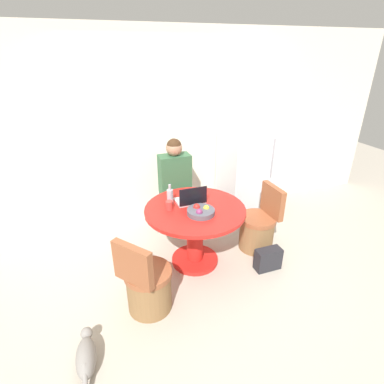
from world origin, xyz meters
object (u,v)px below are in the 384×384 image
object	(u,v)px
fruit_bowl	(201,211)
chair_right_side	(258,228)
cat	(86,356)
handbag	(268,259)
dining_table	(195,225)
person_seated	(174,182)
laptop	(191,199)
bottle	(170,196)
chair_near_left_corner	(147,286)
refrigerator	(247,159)

from	to	relation	value
fruit_bowl	chair_right_side	bearing A→B (deg)	10.21
cat	handbag	size ratio (longest dim) A/B	1.68
dining_table	handbag	world-z (taller)	dining_table
dining_table	person_seated	distance (m)	0.81
laptop	bottle	bearing A→B (deg)	-15.78
dining_table	chair_near_left_corner	xyz separation A→B (m)	(-0.68, -0.52, -0.23)
dining_table	handbag	bearing A→B (deg)	-28.63
refrigerator	bottle	xyz separation A→B (m)	(-1.32, -0.63, -0.08)
dining_table	bottle	size ratio (longest dim) A/B	4.76
chair_near_left_corner	fruit_bowl	distance (m)	0.92
person_seated	handbag	size ratio (longest dim) A/B	4.39
refrigerator	chair_near_left_corner	world-z (taller)	refrigerator
dining_table	chair_right_side	bearing A→B (deg)	0.38
bottle	person_seated	bearing A→B (deg)	69.24
person_seated	laptop	bearing A→B (deg)	90.32
chair_right_side	fruit_bowl	xyz separation A→B (m)	(-0.84, -0.15, 0.49)
chair_right_side	person_seated	size ratio (longest dim) A/B	0.63
bottle	dining_table	bearing A→B (deg)	-40.91
fruit_bowl	bottle	distance (m)	0.42
refrigerator	handbag	distance (m)	1.50
chair_near_left_corner	cat	size ratio (longest dim) A/B	1.65
laptop	handbag	bearing A→B (deg)	144.15
laptop	fruit_bowl	xyz separation A→B (m)	(0.01, -0.28, -0.01)
person_seated	chair_right_side	bearing A→B (deg)	137.91
chair_near_left_corner	person_seated	xyz separation A→B (m)	(0.67, 1.30, 0.45)
bottle	handbag	distance (m)	1.34
chair_right_side	laptop	distance (m)	1.00
chair_right_side	laptop	world-z (taller)	laptop
laptop	fruit_bowl	world-z (taller)	laptop
handbag	laptop	bearing A→B (deg)	144.15
bottle	handbag	size ratio (longest dim) A/B	0.78
refrigerator	dining_table	size ratio (longest dim) A/B	1.61
bottle	refrigerator	bearing A→B (deg)	25.65
chair_right_side	bottle	distance (m)	1.22
dining_table	person_seated	world-z (taller)	person_seated
chair_near_left_corner	chair_right_side	bearing A→B (deg)	-108.66
chair_near_left_corner	person_seated	world-z (taller)	person_seated
person_seated	cat	xyz separation A→B (m)	(-1.27, -1.71, -0.62)
refrigerator	cat	world-z (taller)	refrigerator
cat	chair_right_side	bearing A→B (deg)	-61.85
fruit_bowl	handbag	size ratio (longest dim) A/B	0.99
dining_table	chair_right_side	distance (m)	0.88
person_seated	fruit_bowl	size ratio (longest dim) A/B	4.46
chair_near_left_corner	handbag	bearing A→B (deg)	-123.10
refrigerator	fruit_bowl	distance (m)	1.47
chair_right_side	handbag	world-z (taller)	chair_right_side
fruit_bowl	laptop	bearing A→B (deg)	92.13
chair_right_side	laptop	size ratio (longest dim) A/B	2.60
fruit_bowl	chair_near_left_corner	bearing A→B (deg)	-151.24
laptop	fruit_bowl	size ratio (longest dim) A/B	1.08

